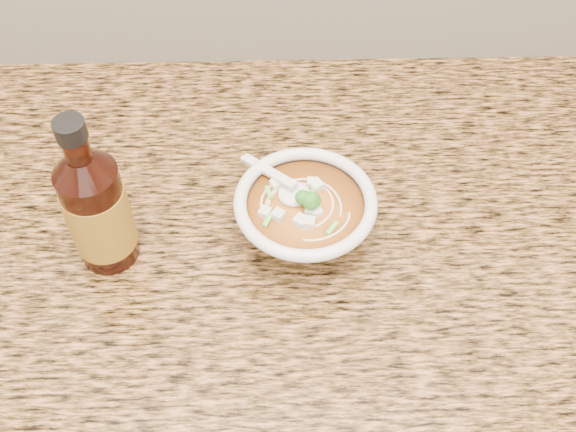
{
  "coord_description": "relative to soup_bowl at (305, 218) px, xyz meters",
  "views": [
    {
      "loc": [
        0.01,
        1.14,
        1.61
      ],
      "look_at": [
        0.02,
        1.65,
        0.94
      ],
      "focal_mm": 45.0,
      "sensor_mm": 36.0,
      "label": 1
    }
  ],
  "objects": [
    {
      "name": "counter_slab",
      "position": [
        -0.04,
        0.02,
        -0.06
      ],
      "size": [
        4.0,
        0.68,
        0.04
      ],
      "primitive_type": "cube",
      "color": "#A76D3D",
      "rests_on": "cabinet"
    },
    {
      "name": "hot_sauce_bottle",
      "position": [
        -0.23,
        -0.02,
        0.04
      ],
      "size": [
        0.08,
        0.08,
        0.22
      ],
      "rotation": [
        0.0,
        0.0,
        0.15
      ],
      "color": "#330E06",
      "rests_on": "counter_slab"
    },
    {
      "name": "soup_bowl",
      "position": [
        0.0,
        0.0,
        0.0
      ],
      "size": [
        0.16,
        0.16,
        0.09
      ],
      "rotation": [
        0.0,
        0.0,
        0.02
      ],
      "color": "white",
      "rests_on": "counter_slab"
    },
    {
      "name": "cabinet",
      "position": [
        -0.04,
        0.02,
        -0.51
      ],
      "size": [
        4.0,
        0.65,
        0.86
      ],
      "primitive_type": "cube",
      "color": "#32190F",
      "rests_on": "ground"
    }
  ]
}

